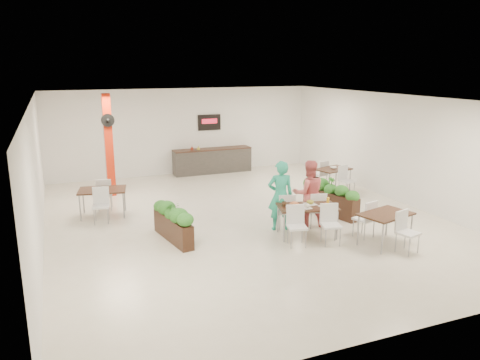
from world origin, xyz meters
The scene contains 12 objects.
ground centered at (0.00, 0.00, 0.00)m, with size 12.00×12.00×0.00m, color beige.
room_shell centered at (0.00, 0.00, 2.01)m, with size 10.10×12.10×3.22m.
red_column centered at (-3.00, 3.79, 1.64)m, with size 0.40×0.41×3.20m.
service_counter centered at (1.00, 5.65, 0.49)m, with size 3.00×0.64×2.20m.
main_table centered at (0.92, -1.71, 0.64)m, with size 1.58×1.87×0.92m.
diner_man centered at (0.53, -1.06, 0.88)m, with size 0.64×0.42×1.76m, color #27AB86.
diner_woman centered at (1.33, -1.06, 0.86)m, with size 0.83×0.65×1.72m, color #E36565.
planter_left centered at (-2.14, -0.80, 0.50)m, with size 0.63×1.78×0.94m.
planter_right centered at (2.40, -0.44, 0.50)m, with size 0.74×1.95×1.04m.
side_table_a centered at (-3.47, 1.73, 0.63)m, with size 1.37×1.67×0.92m.
side_table_b centered at (3.81, 1.64, 0.62)m, with size 1.25×1.67×0.92m.
side_table_c centered at (2.31, -2.87, 0.62)m, with size 1.34×1.67×0.92m.
Camera 1 is at (-4.55, -11.04, 4.03)m, focal length 35.00 mm.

